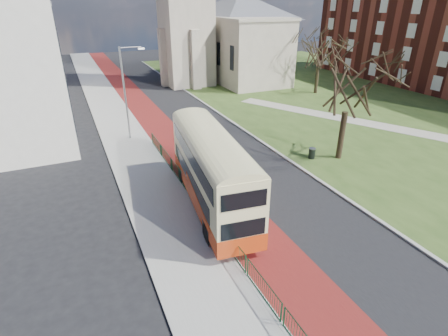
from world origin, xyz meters
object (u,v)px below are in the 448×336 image
winter_tree_near (351,72)px  winter_tree_far (321,46)px  streetlamp (126,89)px  litter_bin (312,153)px  bus (211,168)px

winter_tree_near → winter_tree_far: size_ratio=1.11×
streetlamp → litter_bin: 16.68m
bus → winter_tree_near: bearing=18.8°
bus → winter_tree_near: winter_tree_near is taller
winter_tree_near → litter_bin: size_ratio=11.22×
bus → winter_tree_far: 32.33m
bus → litter_bin: bearing=25.3°
bus → winter_tree_near: size_ratio=1.14×
winter_tree_near → litter_bin: 6.74m
streetlamp → bus: (2.29, -13.78, -1.97)m
winter_tree_far → litter_bin: (-14.09, -17.85, -5.69)m
streetlamp → litter_bin: size_ratio=9.14×
winter_tree_near → litter_bin: bearing=159.2°
streetlamp → winter_tree_far: size_ratio=0.90×
streetlamp → winter_tree_far: winter_tree_far is taller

